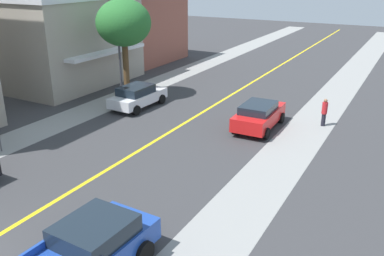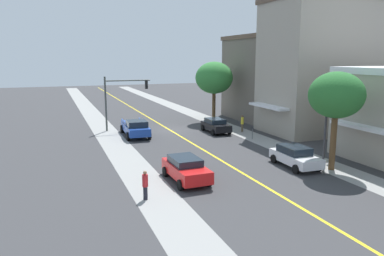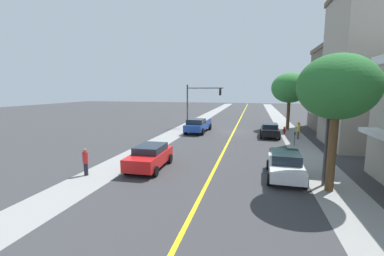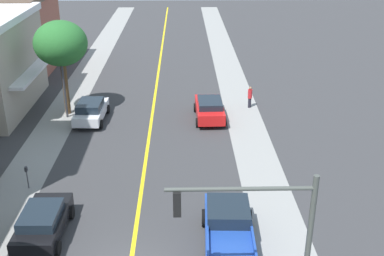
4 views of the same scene
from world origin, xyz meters
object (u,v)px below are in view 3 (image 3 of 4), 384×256
object	(u,v)px
traffic_light_mast	(199,99)
blue_pickup_truck	(198,125)
street_lamp	(329,112)
parking_meter	(295,137)
pedestrian_red_shirt	(86,161)
street_tree_left_near	(337,88)
street_tree_right_corner	(290,88)
white_sedan_left_curb	(285,165)
red_sedan_right_curb	(150,156)
pedestrian_yellow_shirt	(298,130)
fire_hydrant	(284,130)
black_sedan_left_curb	(270,130)

from	to	relation	value
traffic_light_mast	blue_pickup_truck	world-z (taller)	traffic_light_mast
street_lamp	parking_meter	bearing A→B (deg)	-89.50
street_lamp	pedestrian_red_shirt	distance (m)	13.90
street_tree_left_near	parking_meter	xyz separation A→B (m)	(0.19, -10.69, -4.35)
street_tree_right_corner	blue_pickup_truck	distance (m)	12.72
street_tree_right_corner	white_sedan_left_curb	world-z (taller)	street_tree_right_corner
red_sedan_right_curb	pedestrian_yellow_shirt	size ratio (longest dim) A/B	2.47
traffic_light_mast	street_tree_right_corner	bearing A→B (deg)	6.54
fire_hydrant	blue_pickup_truck	size ratio (longest dim) A/B	0.14
white_sedan_left_curb	street_lamp	bearing A→B (deg)	70.25
blue_pickup_truck	black_sedan_left_curb	bearing A→B (deg)	84.08
traffic_light_mast	pedestrian_yellow_shirt	world-z (taller)	traffic_light_mast
street_lamp	pedestrian_yellow_shirt	distance (m)	13.93
street_lamp	blue_pickup_truck	world-z (taller)	street_lamp
street_tree_right_corner	red_sedan_right_curb	world-z (taller)	street_tree_right_corner
street_tree_left_near	street_lamp	xyz separation A→B (m)	(0.10, -0.74, -1.24)
parking_meter	street_lamp	world-z (taller)	street_lamp
white_sedan_left_curb	pedestrian_red_shirt	xyz separation A→B (m)	(11.57, 2.36, 0.09)
traffic_light_mast	blue_pickup_truck	xyz separation A→B (m)	(-0.72, 3.71, -3.00)
red_sedan_right_curb	pedestrian_yellow_shirt	xyz separation A→B (m)	(-11.04, -12.99, 0.15)
street_tree_left_near	blue_pickup_truck	xyz separation A→B (m)	(10.39, -16.11, -4.32)
street_tree_right_corner	traffic_light_mast	distance (m)	11.69
fire_hydrant	pedestrian_yellow_shirt	world-z (taller)	pedestrian_yellow_shirt
red_sedan_right_curb	fire_hydrant	bearing A→B (deg)	146.68
pedestrian_red_shirt	pedestrian_yellow_shirt	size ratio (longest dim) A/B	0.93
white_sedan_left_curb	black_sedan_left_curb	bearing A→B (deg)	-177.63
parking_meter	blue_pickup_truck	size ratio (longest dim) A/B	0.21
street_tree_left_near	traffic_light_mast	world-z (taller)	street_tree_left_near
street_tree_left_near	red_sedan_right_curb	distance (m)	11.34
parking_meter	white_sedan_left_curb	size ratio (longest dim) A/B	0.30
black_sedan_left_curb	pedestrian_red_shirt	size ratio (longest dim) A/B	2.49
white_sedan_left_curb	black_sedan_left_curb	xyz separation A→B (m)	(0.15, -13.44, -0.02)
black_sedan_left_curb	pedestrian_red_shirt	bearing A→B (deg)	-35.36
white_sedan_left_curb	black_sedan_left_curb	world-z (taller)	white_sedan_left_curb
street_tree_right_corner	black_sedan_left_curb	distance (m)	8.12
street_tree_left_near	white_sedan_left_curb	bearing A→B (deg)	-36.78
parking_meter	pedestrian_red_shirt	bearing A→B (deg)	40.87
pedestrian_red_shirt	blue_pickup_truck	bearing A→B (deg)	99.10
red_sedan_right_curb	traffic_light_mast	bearing A→B (deg)	-179.11
pedestrian_yellow_shirt	white_sedan_left_curb	bearing A→B (deg)	40.91
parking_meter	pedestrian_red_shirt	size ratio (longest dim) A/B	0.77
parking_meter	pedestrian_yellow_shirt	distance (m)	3.74
traffic_light_mast	white_sedan_left_curb	xyz separation A→B (m)	(-9.12, 18.33, -3.09)
parking_meter	street_lamp	size ratio (longest dim) A/B	0.20
white_sedan_left_curb	pedestrian_red_shirt	distance (m)	11.81
red_sedan_right_curb	pedestrian_yellow_shirt	distance (m)	17.05
street_tree_right_corner	pedestrian_yellow_shirt	bearing A→B (deg)	92.13
red_sedan_right_curb	white_sedan_left_curb	size ratio (longest dim) A/B	1.02
street_tree_left_near	street_tree_right_corner	distance (m)	21.14
parking_meter	street_lamp	xyz separation A→B (m)	(-0.09, 9.95, 3.11)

